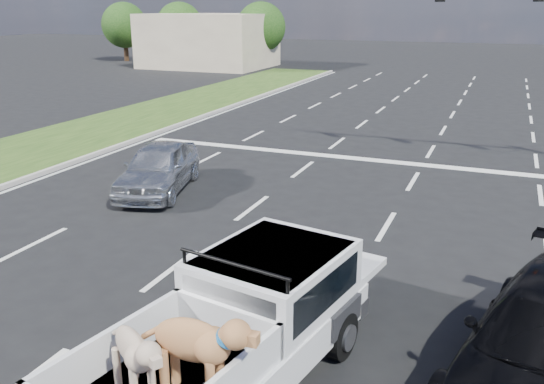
# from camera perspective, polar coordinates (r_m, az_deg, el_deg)

# --- Properties ---
(ground) EXTENTS (160.00, 160.00, 0.00)m
(ground) POSITION_cam_1_polar(r_m,az_deg,el_deg) (10.96, -2.10, -9.23)
(ground) COLOR black
(ground) RESTS_ON ground
(road_markings) EXTENTS (17.75, 60.00, 0.01)m
(road_markings) POSITION_cam_1_polar(r_m,az_deg,el_deg) (16.73, 7.11, 0.41)
(road_markings) COLOR silver
(road_markings) RESTS_ON ground
(grass_median_left) EXTENTS (5.00, 60.00, 0.10)m
(grass_median_left) POSITION_cam_1_polar(r_m,az_deg,el_deg) (22.07, -23.53, 3.46)
(grass_median_left) COLOR #214013
(grass_median_left) RESTS_ON ground
(curb_left) EXTENTS (0.15, 60.00, 0.14)m
(curb_left) POSITION_cam_1_polar(r_m,az_deg,el_deg) (20.42, -18.67, 3.00)
(curb_left) COLOR #9C968F
(curb_left) RESTS_ON ground
(building_left) EXTENTS (10.00, 8.00, 4.40)m
(building_left) POSITION_cam_1_polar(r_m,az_deg,el_deg) (50.99, -6.28, 14.69)
(building_left) COLOR beige
(building_left) RESTS_ON ground
(tree_far_a) EXTENTS (4.20, 4.20, 5.40)m
(tree_far_a) POSITION_cam_1_polar(r_m,az_deg,el_deg) (57.96, -14.44, 15.71)
(tree_far_a) COLOR #332114
(tree_far_a) RESTS_ON ground
(tree_far_b) EXTENTS (4.20, 4.20, 5.40)m
(tree_far_b) POSITION_cam_1_polar(r_m,az_deg,el_deg) (54.65, -9.14, 15.93)
(tree_far_b) COLOR #332114
(tree_far_b) RESTS_ON ground
(tree_far_c) EXTENTS (4.20, 4.20, 5.40)m
(tree_far_c) POSITION_cam_1_polar(r_m,az_deg,el_deg) (51.01, -1.10, 16.01)
(tree_far_c) COLOR #332114
(tree_far_c) RESTS_ON ground
(pickup_truck) EXTENTS (2.73, 5.37, 1.92)m
(pickup_truck) POSITION_cam_1_polar(r_m,az_deg,el_deg) (7.78, -3.94, -13.87)
(pickup_truck) COLOR black
(pickup_truck) RESTS_ON ground
(silver_sedan) EXTENTS (2.61, 4.32, 1.38)m
(silver_sedan) POSITION_cam_1_polar(r_m,az_deg,el_deg) (16.49, -11.18, 2.42)
(silver_sedan) COLOR silver
(silver_sedan) RESTS_ON ground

